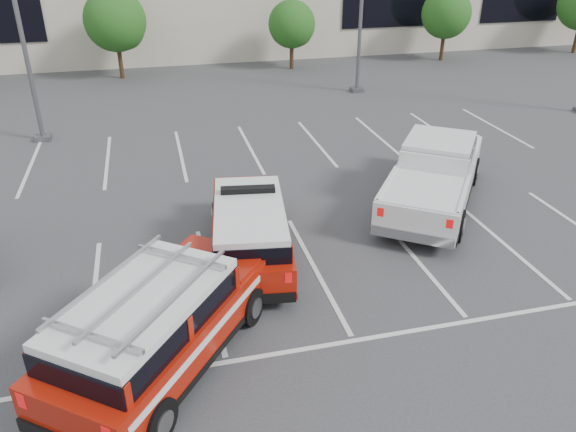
% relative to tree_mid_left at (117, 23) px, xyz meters
% --- Properties ---
extents(ground, '(120.00, 120.00, 0.00)m').
position_rel_tree_mid_left_xyz_m(ground, '(4.91, -22.05, -3.04)').
color(ground, '#39393C').
rests_on(ground, ground).
extents(stall_markings, '(23.00, 15.00, 0.01)m').
position_rel_tree_mid_left_xyz_m(stall_markings, '(4.91, -17.55, -3.03)').
color(stall_markings, silver).
rests_on(stall_markings, ground).
extents(tree_mid_left, '(3.37, 3.37, 4.85)m').
position_rel_tree_mid_left_xyz_m(tree_mid_left, '(0.00, 0.00, 0.00)').
color(tree_mid_left, '#3F2B19').
rests_on(tree_mid_left, ground).
extents(tree_mid_right, '(2.77, 2.77, 3.99)m').
position_rel_tree_mid_left_xyz_m(tree_mid_right, '(10.00, -0.00, -0.54)').
color(tree_mid_right, '#3F2B19').
rests_on(tree_mid_right, ground).
extents(tree_right, '(3.07, 3.07, 4.42)m').
position_rel_tree_mid_left_xyz_m(tree_right, '(20.00, -0.00, -0.27)').
color(tree_right, '#3F2B19').
rests_on(tree_right, ground).
extents(light_pole_left, '(0.90, 0.60, 10.24)m').
position_rel_tree_mid_left_xyz_m(light_pole_left, '(-3.09, -10.05, 2.14)').
color(light_pole_left, '#59595E').
rests_on(light_pole_left, ground).
extents(fire_chief_suv, '(2.62, 5.41, 1.82)m').
position_rel_tree_mid_left_xyz_m(fire_chief_suv, '(3.42, -21.05, -2.29)').
color(fire_chief_suv, '#981407').
rests_on(fire_chief_suv, ground).
extents(white_pickup, '(5.58, 6.53, 1.98)m').
position_rel_tree_mid_left_xyz_m(white_pickup, '(9.52, -19.24, -2.25)').
color(white_pickup, silver).
rests_on(white_pickup, ground).
extents(ladder_suv, '(4.95, 5.58, 2.13)m').
position_rel_tree_mid_left_xyz_m(ladder_suv, '(1.03, -24.62, -2.19)').
color(ladder_suv, '#981407').
rests_on(ladder_suv, ground).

